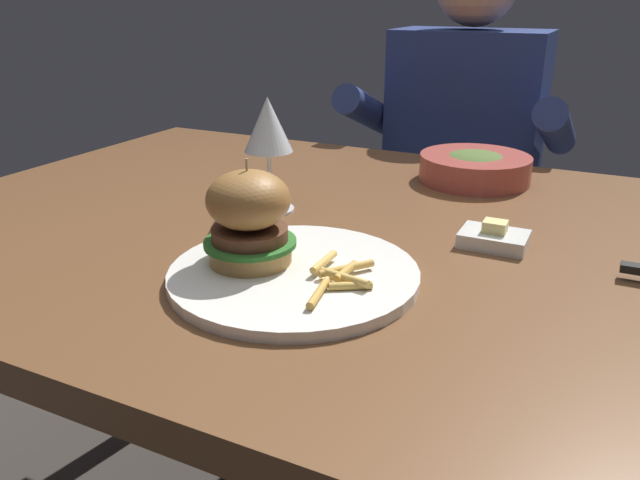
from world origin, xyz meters
The scene contains 8 objects.
dining_table centered at (0.00, 0.00, 0.66)m, with size 1.49×0.95×0.74m.
main_plate centered at (-0.04, -0.20, 0.75)m, with size 0.30×0.30×0.01m, color white.
burger_sandwich centered at (-0.10, -0.20, 0.81)m, with size 0.11×0.11×0.13m.
fries_pile centered at (0.02, -0.21, 0.76)m, with size 0.08×0.13×0.01m.
wine_glass centered at (-0.19, 0.01, 0.87)m, with size 0.07×0.07×0.18m.
butter_dish centered at (0.15, 0.02, 0.75)m, with size 0.09×0.06×0.04m.
soup_bowl centered at (0.06, 0.32, 0.77)m, with size 0.20×0.20×0.05m.
diner_person centered at (-0.07, 0.75, 0.56)m, with size 0.51×0.36×1.18m.
Camera 1 is at (0.29, -0.79, 1.06)m, focal length 35.00 mm.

